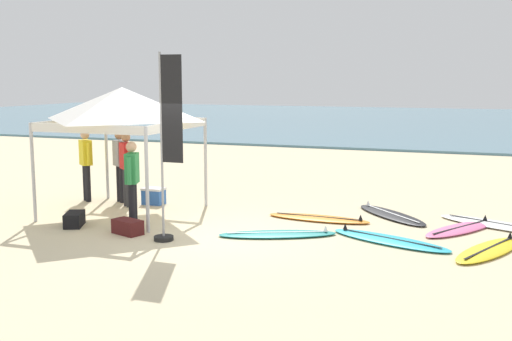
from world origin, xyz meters
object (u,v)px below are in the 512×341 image
object	(u,v)px
banner_flag	(167,155)
surfboard_pink	(461,228)
surfboard_orange	(319,218)
person_grey	(120,161)
person_green	(132,178)
canopy_tent	(122,104)
surfboard_cyan	(389,240)
surfboard_white	(499,225)
person_yellow	(86,160)
surfboard_yellow	(489,250)
person_red	(127,164)
cooler_box	(154,196)
gear_bag_by_pole	(128,227)
surfboard_teal	(278,234)
gear_bag_near_tent	(74,219)
surfboard_black	(391,215)

from	to	relation	value
banner_flag	surfboard_pink	bearing A→B (deg)	28.31
surfboard_orange	person_grey	xyz separation A→B (m)	(-4.93, 0.21, 0.95)
surfboard_orange	person_green	world-z (taller)	person_green
canopy_tent	surfboard_cyan	world-z (taller)	canopy_tent
surfboard_white	person_yellow	size ratio (longest dim) A/B	1.49
surfboard_cyan	surfboard_yellow	xyz separation A→B (m)	(1.70, -0.07, 0.00)
person_yellow	person_red	bearing A→B (deg)	-9.77
surfboard_pink	person_red	size ratio (longest dim) A/B	1.24
person_yellow	surfboard_pink	bearing A→B (deg)	0.32
cooler_box	gear_bag_by_pole	bearing A→B (deg)	-70.60
person_red	surfboard_white	bearing A→B (deg)	5.85
surfboard_pink	surfboard_orange	distance (m)	2.83
surfboard_orange	surfboard_teal	world-z (taller)	same
surfboard_cyan	person_yellow	size ratio (longest dim) A/B	1.43
surfboard_cyan	surfboard_yellow	size ratio (longest dim) A/B	1.08
canopy_tent	person_red	world-z (taller)	canopy_tent
surfboard_cyan	surfboard_teal	world-z (taller)	same
cooler_box	gear_bag_near_tent	bearing A→B (deg)	-99.21
surfboard_cyan	surfboard_pink	bearing A→B (deg)	48.96
surfboard_black	gear_bag_near_tent	xyz separation A→B (m)	(-5.84, -3.09, 0.10)
canopy_tent	surfboard_teal	distance (m)	4.49
surfboard_orange	surfboard_black	xyz separation A→B (m)	(1.38, 0.85, -0.00)
person_green	surfboard_pink	bearing A→B (deg)	17.43
canopy_tent	person_yellow	distance (m)	2.31
person_yellow	surfboard_black	bearing A→B (deg)	6.54
surfboard_yellow	cooler_box	size ratio (longest dim) A/B	4.50
canopy_tent	person_red	xyz separation A→B (m)	(-0.36, 0.67, -1.40)
person_red	person_yellow	xyz separation A→B (m)	(-1.26, 0.22, 0.00)
person_yellow	cooler_box	distance (m)	1.89
surfboard_orange	surfboard_yellow	bearing A→B (deg)	-21.94
surfboard_cyan	gear_bag_near_tent	world-z (taller)	gear_bag_near_tent
person_yellow	cooler_box	xyz separation A→B (m)	(1.70, 0.21, -0.79)
surfboard_yellow	person_red	size ratio (longest dim) A/B	1.31
surfboard_yellow	person_green	bearing A→B (deg)	-175.67
canopy_tent	surfboard_teal	xyz separation A→B (m)	(3.75, -0.71, -2.35)
gear_bag_by_pole	surfboard_white	bearing A→B (deg)	24.69
surfboard_yellow	person_red	xyz separation A→B (m)	(-7.85, 1.17, 0.95)
surfboard_orange	person_red	size ratio (longest dim) A/B	1.29
surfboard_pink	surfboard_white	bearing A→B (deg)	38.31
person_grey	person_yellow	xyz separation A→B (m)	(-0.83, -0.18, 0.00)
surfboard_orange	gear_bag_near_tent	size ratio (longest dim) A/B	3.67
surfboard_yellow	surfboard_pink	bearing A→B (deg)	109.71
surfboard_pink	surfboard_teal	distance (m)	3.61
surfboard_teal	cooler_box	distance (m)	4.09
surfboard_black	gear_bag_by_pole	distance (m)	5.56
person_red	cooler_box	size ratio (longest dim) A/B	3.42
person_grey	person_green	distance (m)	2.61
person_red	banner_flag	bearing A→B (deg)	-45.58
surfboard_cyan	gear_bag_by_pole	distance (m)	4.90
surfboard_cyan	gear_bag_by_pole	bearing A→B (deg)	-166.54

